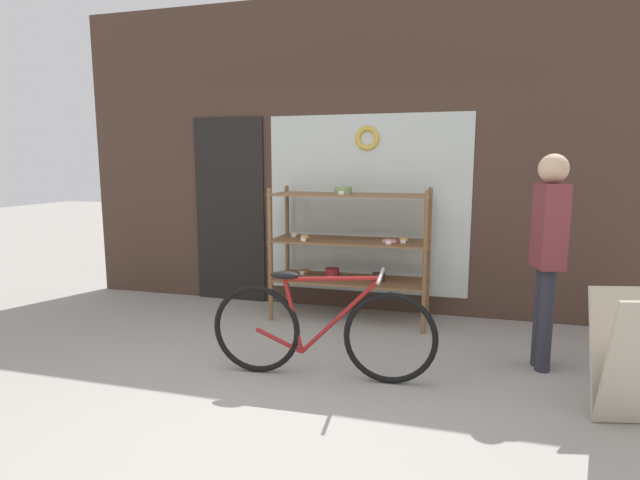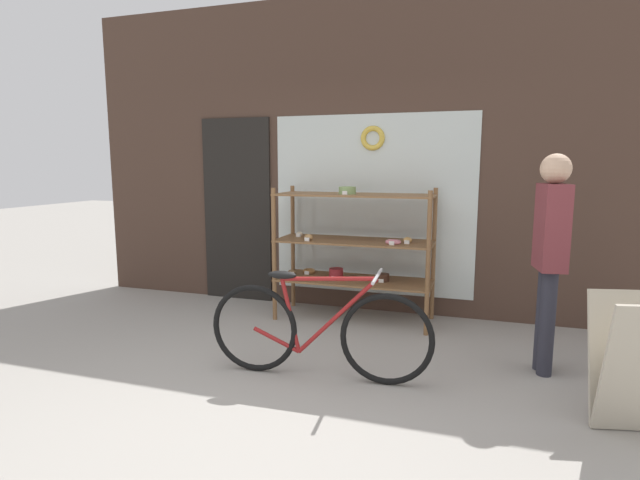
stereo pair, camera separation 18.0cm
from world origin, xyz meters
TOP-DOWN VIEW (x-y plane):
  - ground_plane at (0.00, 0.00)m, footprint 30.00×30.00m
  - storefront_facade at (-0.03, 2.53)m, footprint 6.32×0.13m
  - display_case at (0.10, 2.11)m, footprint 1.58×0.57m
  - bicycle at (0.20, 0.65)m, footprint 1.69×0.46m
  - sandwich_board at (2.22, 0.51)m, footprint 0.53×0.47m
  - pedestrian at (1.81, 1.27)m, footprint 0.23×0.34m

SIDE VIEW (x-z plane):
  - ground_plane at x=0.00m, z-range 0.00..0.00m
  - bicycle at x=0.20m, z-range -0.04..0.77m
  - sandwich_board at x=2.22m, z-range 0.01..0.83m
  - display_case at x=0.10m, z-range 0.12..1.48m
  - pedestrian at x=1.81m, z-range 0.15..1.81m
  - storefront_facade at x=-0.03m, z-range -0.04..3.29m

